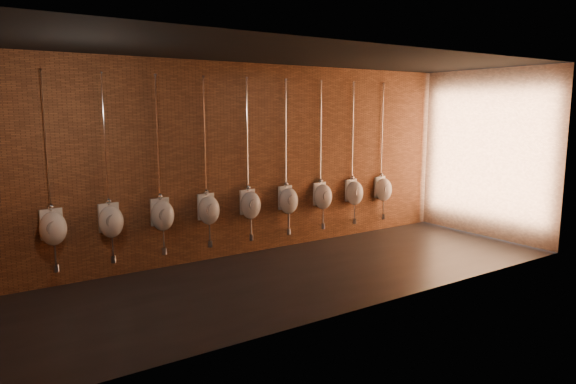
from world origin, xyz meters
The scene contains 11 objects.
ground centered at (0.00, 0.00, 0.00)m, with size 8.50×8.50×0.00m, color black.
room_shell centered at (0.00, 0.00, 2.01)m, with size 8.54×3.04×3.22m.
urinal_0 centered at (-3.26, 1.38, 0.87)m, with size 0.40×0.36×2.71m.
urinal_1 centered at (-2.49, 1.38, 0.87)m, with size 0.40×0.36×2.71m.
urinal_2 centered at (-1.72, 1.38, 0.87)m, with size 0.40×0.36×2.71m.
urinal_3 centered at (-0.95, 1.38, 0.87)m, with size 0.40×0.36×2.71m.
urinal_4 centered at (-0.19, 1.38, 0.87)m, with size 0.40×0.36×2.71m.
urinal_5 centered at (0.58, 1.38, 0.87)m, with size 0.40×0.36×2.71m.
urinal_6 centered at (1.35, 1.38, 0.87)m, with size 0.40×0.36×2.71m.
urinal_7 centered at (2.12, 1.38, 0.87)m, with size 0.40×0.36×2.71m.
urinal_8 centered at (2.88, 1.38, 0.87)m, with size 0.40×0.36×2.71m.
Camera 1 is at (-4.38, -6.02, 2.44)m, focal length 32.00 mm.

